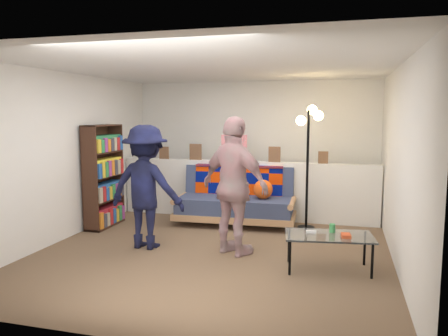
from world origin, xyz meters
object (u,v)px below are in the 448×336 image
at_px(bookshelf, 104,179).
at_px(person_right, 235,186).
at_px(floor_lamp, 309,142).
at_px(person_left, 146,187).
at_px(futon_sofa, 237,200).
at_px(coffee_table, 329,237).

distance_m(bookshelf, person_right, 2.52).
relative_size(floor_lamp, person_left, 1.17).
height_order(futon_sofa, floor_lamp, floor_lamp).
height_order(bookshelf, person_right, person_right).
distance_m(bookshelf, floor_lamp, 3.32).
bearing_deg(floor_lamp, bookshelf, -167.40).
bearing_deg(floor_lamp, futon_sofa, 178.58).
bearing_deg(person_left, coffee_table, 178.31).
relative_size(bookshelf, person_right, 0.92).
relative_size(futon_sofa, coffee_table, 1.87).
bearing_deg(futon_sofa, person_right, -77.49).
height_order(bookshelf, person_left, person_left).
xyz_separation_m(futon_sofa, floor_lamp, (1.15, -0.03, 0.99)).
bearing_deg(floor_lamp, coffee_table, -77.72).
distance_m(bookshelf, person_left, 1.43).
bearing_deg(person_right, person_left, 29.16).
bearing_deg(person_right, floor_lamp, -89.65).
bearing_deg(bookshelf, person_left, -36.48).
xyz_separation_m(bookshelf, floor_lamp, (3.18, 0.71, 0.62)).
xyz_separation_m(bookshelf, coffee_table, (3.57, -1.10, -0.37)).
height_order(bookshelf, coffee_table, bookshelf).
distance_m(coffee_table, floor_lamp, 2.10).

